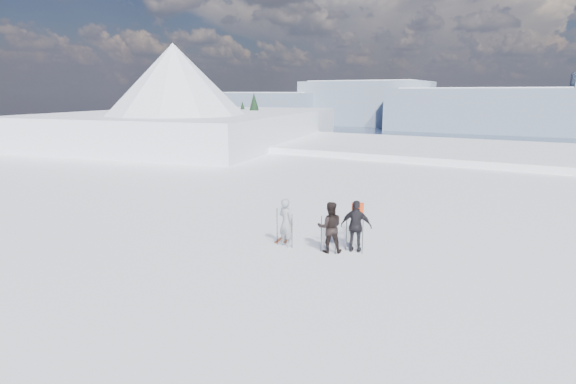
{
  "coord_description": "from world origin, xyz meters",
  "views": [
    {
      "loc": [
        5.0,
        -10.71,
        5.11
      ],
      "look_at": [
        -2.51,
        3.0,
        1.61
      ],
      "focal_mm": 28.0,
      "sensor_mm": 36.0,
      "label": 1
    }
  ],
  "objects_px": {
    "skier_pack": "(356,226)",
    "skis_loose": "(286,236)",
    "skier_grey": "(286,222)",
    "skier_dark": "(330,227)"
  },
  "relations": [
    {
      "from": "skier_grey",
      "to": "skier_dark",
      "type": "xyz_separation_m",
      "value": [
        1.53,
        0.17,
        0.01
      ]
    },
    {
      "from": "skier_grey",
      "to": "skier_pack",
      "type": "relative_size",
      "value": 0.96
    },
    {
      "from": "skier_grey",
      "to": "skier_dark",
      "type": "bearing_deg",
      "value": -156.98
    },
    {
      "from": "skier_pack",
      "to": "skis_loose",
      "type": "bearing_deg",
      "value": -17.88
    },
    {
      "from": "skier_dark",
      "to": "skier_pack",
      "type": "distance_m",
      "value": 0.86
    },
    {
      "from": "skier_dark",
      "to": "skis_loose",
      "type": "relative_size",
      "value": 0.99
    },
    {
      "from": "skier_pack",
      "to": "skis_loose",
      "type": "relative_size",
      "value": 1.01
    },
    {
      "from": "skier_grey",
      "to": "skis_loose",
      "type": "relative_size",
      "value": 0.98
    },
    {
      "from": "skier_grey",
      "to": "skier_dark",
      "type": "relative_size",
      "value": 0.98
    },
    {
      "from": "skier_grey",
      "to": "skier_pack",
      "type": "height_order",
      "value": "skier_pack"
    }
  ]
}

